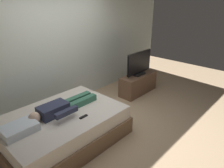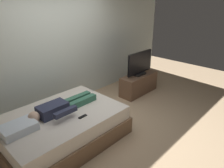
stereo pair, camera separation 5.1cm
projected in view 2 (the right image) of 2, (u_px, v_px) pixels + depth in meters
ground_plane at (111, 128)px, 4.00m from camera, size 10.00×10.00×0.00m
back_wall at (73, 41)px, 4.73m from camera, size 6.40×0.10×2.80m
bed at (62, 127)px, 3.58m from camera, size 2.04×1.44×0.54m
pillow at (18, 128)px, 2.98m from camera, size 0.48×0.34×0.12m
person at (60, 107)px, 3.49m from camera, size 1.26×0.46×0.18m
remote at (83, 116)px, 3.36m from camera, size 0.15×0.04×0.02m
tv_stand at (139, 84)px, 5.39m from camera, size 1.10×0.40×0.50m
tv at (140, 64)px, 5.18m from camera, size 0.88×0.20×0.59m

